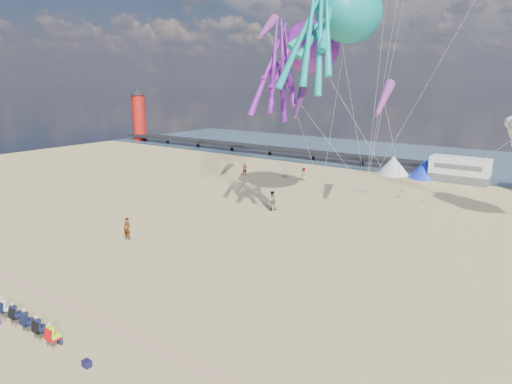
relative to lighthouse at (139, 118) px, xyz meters
name	(u,v)px	position (x,y,z in m)	size (l,w,h in m)	color
ground	(185,290)	(56.00, -44.00, -4.50)	(120.00, 120.00, 0.00)	tan
water	(440,160)	(56.00, 11.00, -4.48)	(120.00, 120.00, 0.00)	#314A5E
pier	(250,146)	(28.00, 0.00, -3.50)	(60.00, 3.00, 0.50)	black
lighthouse	(139,118)	(0.00, 0.00, 0.00)	(2.60, 2.60, 9.00)	#A5140F
motorhome_0	(459,170)	(62.00, -4.00, -3.00)	(6.60, 2.50, 3.00)	silver
tent_white	(393,165)	(54.00, -4.00, -3.30)	(4.00, 4.00, 2.40)	white
tent_blue	(425,169)	(58.00, -4.00, -3.30)	(4.00, 4.00, 2.40)	#1933CC
spectator_row	(28,319)	(53.08, -51.68, -3.85)	(6.10, 0.90, 1.30)	black
cooler_navy	(87,364)	(57.81, -51.72, -4.35)	(0.38, 0.28, 0.30)	#13123A
rope_line	(113,326)	(56.00, -49.00, -4.48)	(0.03, 0.03, 34.00)	#F2338C
standing_person	(127,229)	(46.34, -40.36, -3.64)	(0.63, 0.41, 1.73)	tan
beachgoer_0	(304,174)	(46.48, -13.97, -3.70)	(0.58, 0.38, 1.59)	#7F6659
beachgoer_1	(272,201)	(50.72, -27.18, -3.57)	(0.90, 0.59, 1.85)	#7F6659
beachgoer_5	(245,169)	(38.97, -15.91, -3.71)	(1.47, 0.47, 1.58)	#7F6659
sandbag_a	(322,190)	(50.89, -17.57, -4.39)	(0.50, 0.35, 0.22)	gray
sandbag_b	(398,197)	(58.73, -15.60, -4.39)	(0.50, 0.35, 0.22)	gray
sandbag_c	(424,201)	(61.41, -15.84, -4.39)	(0.50, 0.35, 0.22)	gray
sandbag_d	(403,191)	(58.37, -12.97, -4.39)	(0.50, 0.35, 0.22)	gray
sandbag_e	(366,192)	(55.18, -15.63, -4.39)	(0.50, 0.35, 0.22)	gray
kite_octopus_teal	(349,12)	(56.63, -24.89, 12.76)	(4.30, 10.03, 11.47)	#0E8885
kite_octopus_purple	(311,47)	(52.10, -22.93, 10.30)	(4.16, 9.71, 11.09)	#701793
windsock_left	(267,28)	(46.77, -22.33, 12.37)	(1.10, 6.63, 6.63)	red
windsock_mid	(384,99)	(59.06, -22.45, 5.81)	(1.00, 5.69, 5.69)	red
windsock_right	(299,103)	(49.07, -19.81, 5.10)	(0.90, 5.46, 5.46)	red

